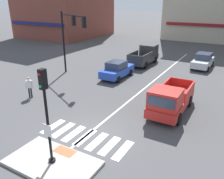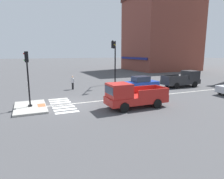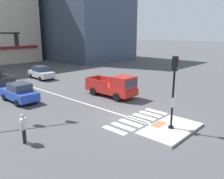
{
  "view_description": "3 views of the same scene",
  "coord_description": "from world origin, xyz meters",
  "px_view_note": "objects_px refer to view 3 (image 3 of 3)",
  "views": [
    {
      "loc": [
        6.66,
        -8.98,
        7.03
      ],
      "look_at": [
        -0.93,
        4.3,
        1.09
      ],
      "focal_mm": 36.89,
      "sensor_mm": 36.0,
      "label": 1
    },
    {
      "loc": [
        16.84,
        -2.88,
        4.44
      ],
      "look_at": [
        -0.16,
        4.44,
        0.97
      ],
      "focal_mm": 31.62,
      "sensor_mm": 36.0,
      "label": 2
    },
    {
      "loc": [
        -12.01,
        -9.09,
        5.84
      ],
      "look_at": [
        1.38,
        3.37,
        1.27
      ],
      "focal_mm": 36.66,
      "sensor_mm": 36.0,
      "label": 3
    }
  ],
  "objects_px": {
    "car_blue_westbound_far": "(19,92)",
    "pickup_truck_red_eastbound_mid": "(114,87)",
    "signal_pole": "(174,86)",
    "car_silver_eastbound_distant": "(41,73)",
    "pedestrian_at_curb_left": "(23,126)"
  },
  "relations": [
    {
      "from": "car_blue_westbound_far",
      "to": "pickup_truck_red_eastbound_mid",
      "type": "bearing_deg",
      "value": -37.13
    },
    {
      "from": "signal_pole",
      "to": "car_silver_eastbound_distant",
      "type": "distance_m",
      "value": 20.69
    },
    {
      "from": "signal_pole",
      "to": "car_silver_eastbound_distant",
      "type": "xyz_separation_m",
      "value": [
        3.1,
        20.37,
        -1.99
      ]
    },
    {
      "from": "signal_pole",
      "to": "pedestrian_at_curb_left",
      "type": "distance_m",
      "value": 8.72
    },
    {
      "from": "car_silver_eastbound_distant",
      "to": "pedestrian_at_curb_left",
      "type": "distance_m",
      "value": 18.36
    },
    {
      "from": "car_silver_eastbound_distant",
      "to": "signal_pole",
      "type": "bearing_deg",
      "value": -98.65
    },
    {
      "from": "car_blue_westbound_far",
      "to": "car_silver_eastbound_distant",
      "type": "bearing_deg",
      "value": 49.56
    },
    {
      "from": "signal_pole",
      "to": "pickup_truck_red_eastbound_mid",
      "type": "xyz_separation_m",
      "value": [
        3.16,
        7.59,
        -1.82
      ]
    },
    {
      "from": "car_blue_westbound_far",
      "to": "pickup_truck_red_eastbound_mid",
      "type": "xyz_separation_m",
      "value": [
        6.65,
        -5.04,
        0.17
      ]
    },
    {
      "from": "car_silver_eastbound_distant",
      "to": "pickup_truck_red_eastbound_mid",
      "type": "distance_m",
      "value": 12.77
    },
    {
      "from": "car_blue_westbound_far",
      "to": "pickup_truck_red_eastbound_mid",
      "type": "relative_size",
      "value": 0.81
    },
    {
      "from": "car_blue_westbound_far",
      "to": "car_silver_eastbound_distant",
      "type": "height_order",
      "value": "same"
    },
    {
      "from": "pickup_truck_red_eastbound_mid",
      "to": "pedestrian_at_curb_left",
      "type": "relative_size",
      "value": 3.06
    },
    {
      "from": "car_blue_westbound_far",
      "to": "pickup_truck_red_eastbound_mid",
      "type": "distance_m",
      "value": 8.35
    },
    {
      "from": "pickup_truck_red_eastbound_mid",
      "to": "car_blue_westbound_far",
      "type": "bearing_deg",
      "value": 142.87
    }
  ]
}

